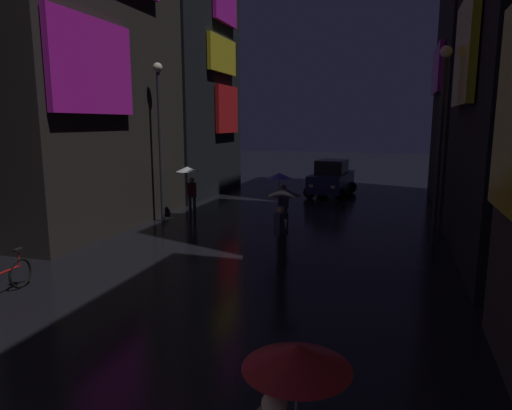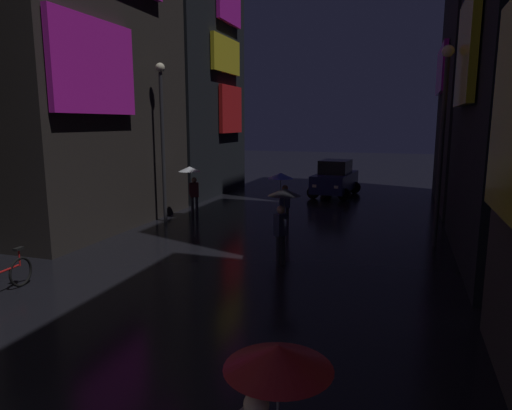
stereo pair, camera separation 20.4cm
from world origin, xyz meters
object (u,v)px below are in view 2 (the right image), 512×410
pedestrian_foreground_left_red (271,395)px  bicycle_parked_at_storefront (3,278)px  pedestrian_midstreet_left_black (283,205)px  pedestrian_near_crossing_blue (282,185)px  streetlamp_right_far (443,126)px  car_distant (335,179)px  pedestrian_foreground_right_clear (191,177)px  streetlamp_left_far (162,126)px

pedestrian_foreground_left_red → bicycle_parked_at_storefront: bearing=150.2°
pedestrian_midstreet_left_black → pedestrian_near_crossing_blue: same height
streetlamp_right_far → car_distant: bearing=116.4°
car_distant → pedestrian_near_crossing_blue: bearing=-94.1°
pedestrian_foreground_right_clear → bicycle_parked_at_storefront: (-0.29, -9.13, -1.28)m
pedestrian_midstreet_left_black → bicycle_parked_at_storefront: (-5.49, -4.16, -1.28)m
bicycle_parked_at_storefront → streetlamp_right_far: streetlamp_right_far is taller
pedestrian_foreground_left_red → bicycle_parked_at_storefront: pedestrian_foreground_left_red is taller
pedestrian_near_crossing_blue → pedestrian_foreground_right_clear: bearing=164.7°
pedestrian_foreground_left_red → streetlamp_left_far: size_ratio=0.35×
pedestrian_foreground_left_red → streetlamp_right_far: 12.22m
pedestrian_foreground_right_clear → streetlamp_right_far: 9.69m
car_distant → streetlamp_left_far: bearing=-122.7°
car_distant → streetlamp_left_far: size_ratio=0.70×
pedestrian_foreground_right_clear → car_distant: size_ratio=0.50×
pedestrian_near_crossing_blue → streetlamp_left_far: (-4.83, 0.15, 2.09)m
pedestrian_midstreet_left_black → car_distant: size_ratio=0.50×
bicycle_parked_at_storefront → streetlamp_left_far: (-0.40, 8.15, 3.37)m
pedestrian_near_crossing_blue → streetlamp_right_far: (5.17, -0.50, 2.12)m
pedestrian_foreground_right_clear → car_distant: bearing=57.6°
pedestrian_midstreet_left_black → car_distant: (-0.42, 12.50, -0.74)m
pedestrian_foreground_left_red → car_distant: 21.19m
pedestrian_near_crossing_blue → pedestrian_foreground_left_red: 12.77m
pedestrian_near_crossing_blue → car_distant: 8.71m
bicycle_parked_at_storefront → streetlamp_right_far: bearing=38.0°
pedestrian_near_crossing_blue → streetlamp_right_far: size_ratio=0.35×
pedestrian_midstreet_left_black → pedestrian_foreground_left_red: 8.79m
pedestrian_near_crossing_blue → car_distant: size_ratio=0.50×
pedestrian_midstreet_left_black → bicycle_parked_at_storefront: size_ratio=1.16×
pedestrian_midstreet_left_black → streetlamp_right_far: (4.11, 3.34, 2.12)m
bicycle_parked_at_storefront → streetlamp_left_far: streetlamp_left_far is taller
bicycle_parked_at_storefront → streetlamp_right_far: (9.60, 7.51, 3.40)m
pedestrian_foreground_left_red → pedestrian_midstreet_left_black: bearing=104.1°
pedestrian_midstreet_left_black → streetlamp_right_far: bearing=39.1°
pedestrian_midstreet_left_black → streetlamp_right_far: size_ratio=0.35×
car_distant → streetlamp_right_far: streetlamp_right_far is taller
pedestrian_midstreet_left_black → pedestrian_foreground_right_clear: same height
bicycle_parked_at_storefront → car_distant: size_ratio=0.43×
pedestrian_near_crossing_blue → pedestrian_foreground_left_red: (3.19, -12.36, 0.00)m
streetlamp_left_far → pedestrian_foreground_left_red: bearing=-57.3°
pedestrian_foreground_right_clear → streetlamp_right_far: (9.31, -1.63, 2.12)m
pedestrian_foreground_right_clear → streetlamp_left_far: 2.41m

